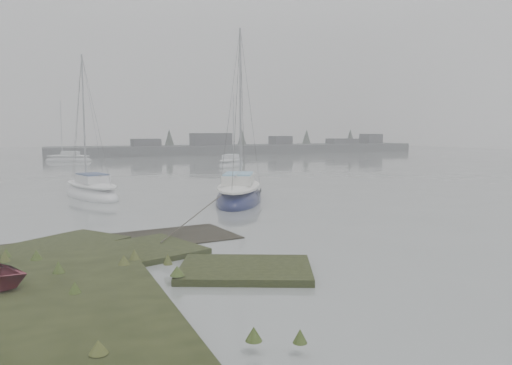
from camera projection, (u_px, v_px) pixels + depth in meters
name	position (u px, v px, depth m)	size (l,w,h in m)	color
ground	(99.00, 176.00, 40.96)	(160.00, 160.00, 0.00)	slate
far_shoreline	(249.00, 148.00, 80.61)	(60.00, 8.00, 4.15)	#4C4F51
sailboat_main	(239.00, 196.00, 26.60)	(5.30, 7.34, 9.97)	#13173D
sailboat_white	(91.00, 192.00, 28.38)	(3.53, 6.48, 8.70)	silver
sailboat_far_b	(231.00, 164.00, 52.20)	(5.13, 5.68, 8.16)	silver
sailboat_far_c	(69.00, 159.00, 60.28)	(5.89, 3.87, 7.92)	#B1B6BB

